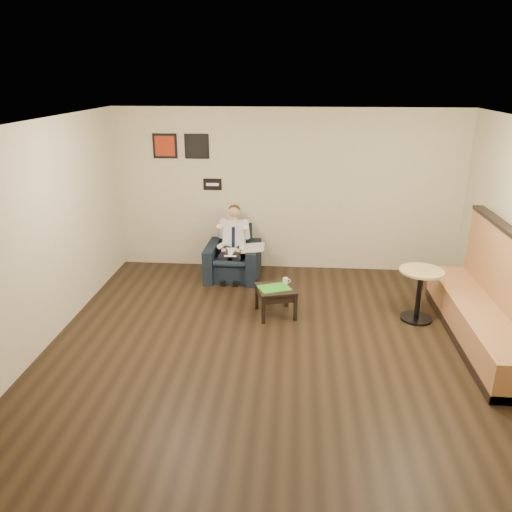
# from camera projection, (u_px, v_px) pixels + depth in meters

# --- Properties ---
(ground) EXTENTS (6.00, 6.00, 0.00)m
(ground) POSITION_uv_depth(u_px,v_px,m) (280.00, 353.00, 6.29)
(ground) COLOR black
(ground) RESTS_ON ground
(wall_back) EXTENTS (6.00, 0.02, 2.80)m
(wall_back) POSITION_uv_depth(u_px,v_px,m) (287.00, 191.00, 8.62)
(wall_back) COLOR beige
(wall_back) RESTS_ON ground
(wall_front) EXTENTS (6.00, 0.02, 2.80)m
(wall_front) POSITION_uv_depth(u_px,v_px,m) (265.00, 411.00, 3.00)
(wall_front) COLOR beige
(wall_front) RESTS_ON ground
(wall_left) EXTENTS (0.02, 6.00, 2.80)m
(wall_left) POSITION_uv_depth(u_px,v_px,m) (34.00, 241.00, 6.04)
(wall_left) COLOR beige
(wall_left) RESTS_ON ground
(ceiling) EXTENTS (6.00, 6.00, 0.02)m
(ceiling) POSITION_uv_depth(u_px,v_px,m) (284.00, 124.00, 5.33)
(ceiling) COLOR white
(ceiling) RESTS_ON wall_back
(seating_sign) EXTENTS (0.32, 0.02, 0.20)m
(seating_sign) POSITION_uv_depth(u_px,v_px,m) (213.00, 184.00, 8.67)
(seating_sign) COLOR black
(seating_sign) RESTS_ON wall_back
(art_print_left) EXTENTS (0.42, 0.03, 0.42)m
(art_print_left) POSITION_uv_depth(u_px,v_px,m) (165.00, 146.00, 8.50)
(art_print_left) COLOR #A82D14
(art_print_left) RESTS_ON wall_back
(art_print_right) EXTENTS (0.42, 0.03, 0.42)m
(art_print_right) POSITION_uv_depth(u_px,v_px,m) (197.00, 146.00, 8.46)
(art_print_right) COLOR black
(art_print_right) RESTS_ON wall_back
(armchair) EXTENTS (0.92, 0.92, 0.86)m
(armchair) POSITION_uv_depth(u_px,v_px,m) (233.00, 254.00, 8.48)
(armchair) COLOR black
(armchair) RESTS_ON ground
(seated_man) EXTENTS (0.59, 0.86, 1.18)m
(seated_man) POSITION_uv_depth(u_px,v_px,m) (232.00, 247.00, 8.32)
(seated_man) COLOR silver
(seated_man) RESTS_ON armchair
(lap_papers) EXTENTS (0.21, 0.29, 0.01)m
(lap_papers) POSITION_uv_depth(u_px,v_px,m) (231.00, 252.00, 8.25)
(lap_papers) COLOR white
(lap_papers) RESTS_ON seated_man
(newspaper) EXTENTS (0.38, 0.47, 0.01)m
(newspaper) POSITION_uv_depth(u_px,v_px,m) (253.00, 248.00, 8.30)
(newspaper) COLOR silver
(newspaper) RESTS_ON armchair
(side_table) EXTENTS (0.65, 0.65, 0.43)m
(side_table) POSITION_uv_depth(u_px,v_px,m) (276.00, 301.00, 7.22)
(side_table) COLOR black
(side_table) RESTS_ON ground
(green_folder) EXTENTS (0.51, 0.45, 0.01)m
(green_folder) POSITION_uv_depth(u_px,v_px,m) (274.00, 288.00, 7.12)
(green_folder) COLOR green
(green_folder) RESTS_ON side_table
(coffee_mug) EXTENTS (0.10, 0.10, 0.09)m
(coffee_mug) POSITION_uv_depth(u_px,v_px,m) (285.00, 281.00, 7.27)
(coffee_mug) COLOR white
(coffee_mug) RESTS_ON side_table
(smartphone) EXTENTS (0.14, 0.08, 0.01)m
(smartphone) POSITION_uv_depth(u_px,v_px,m) (276.00, 283.00, 7.29)
(smartphone) COLOR black
(smartphone) RESTS_ON side_table
(banquette) EXTENTS (0.68, 2.83, 1.45)m
(banquette) POSITION_uv_depth(u_px,v_px,m) (485.00, 290.00, 6.35)
(banquette) COLOR #AB6E42
(banquette) RESTS_ON ground
(cafe_table) EXTENTS (0.73, 0.73, 0.76)m
(cafe_table) POSITION_uv_depth(u_px,v_px,m) (419.00, 295.00, 7.02)
(cafe_table) COLOR tan
(cafe_table) RESTS_ON ground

